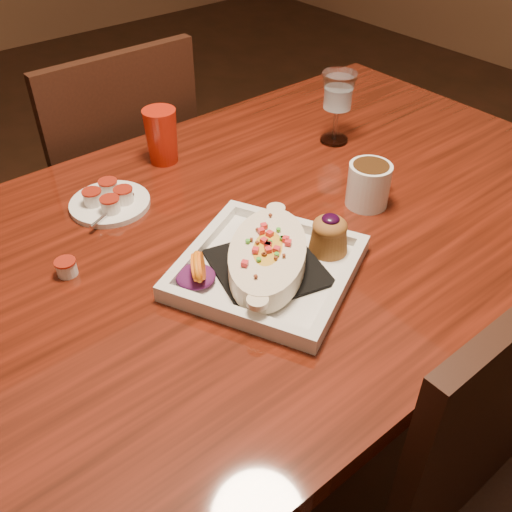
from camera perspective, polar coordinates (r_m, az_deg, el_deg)
floor at (r=1.63m, az=0.24°, el=-18.62°), size 7.00×7.00×0.00m
table at (r=1.13m, az=0.33°, el=-0.69°), size 1.50×0.90×0.75m
chair_far at (r=1.66m, az=-13.78°, el=6.23°), size 0.42×0.42×0.93m
plate at (r=0.94m, az=1.62°, el=-0.30°), size 0.36×0.36×0.08m
coffee_mug at (r=1.13m, az=11.29°, el=7.21°), size 0.12×0.08×0.09m
goblet at (r=1.32m, az=8.22°, el=15.64°), size 0.08×0.08×0.16m
saucer at (r=1.15m, az=-14.44°, el=5.32°), size 0.16×0.16×0.11m
creamer_loose at (r=1.00m, az=-18.44°, el=-1.08°), size 0.04×0.04×0.03m
red_tumbler at (r=1.26m, az=-9.43°, el=11.74°), size 0.07×0.07×0.12m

